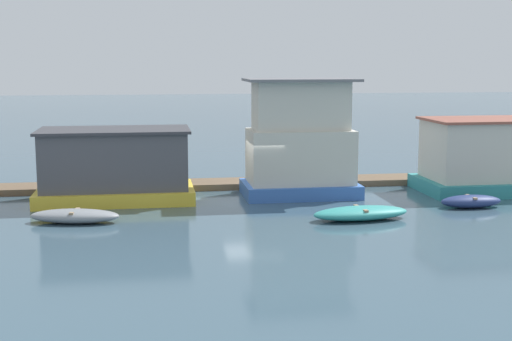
# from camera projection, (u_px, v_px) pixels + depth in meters

# --- Properties ---
(ground_plane) EXTENTS (200.00, 200.00, 0.00)m
(ground_plane) POSITION_uv_depth(u_px,v_px,m) (253.00, 198.00, 32.20)
(ground_plane) COLOR #385160
(dock_walkway) EXTENTS (42.40, 2.00, 0.30)m
(dock_walkway) POSITION_uv_depth(u_px,v_px,m) (244.00, 183.00, 35.05)
(dock_walkway) COLOR brown
(dock_walkway) RESTS_ON ground_plane
(houseboat_yellow) EXTENTS (6.80, 3.75, 3.19)m
(houseboat_yellow) POSITION_uv_depth(u_px,v_px,m) (115.00, 166.00, 31.30)
(houseboat_yellow) COLOR gold
(houseboat_yellow) RESTS_ON ground_plane
(houseboat_blue) EXTENTS (5.20, 3.20, 5.34)m
(houseboat_blue) POSITION_uv_depth(u_px,v_px,m) (300.00, 143.00, 32.37)
(houseboat_blue) COLOR #3866B7
(houseboat_blue) RESTS_ON ground_plane
(houseboat_teal) EXTENTS (6.10, 4.08, 3.46)m
(houseboat_teal) POSITION_uv_depth(u_px,v_px,m) (486.00, 157.00, 33.50)
(houseboat_teal) COLOR teal
(houseboat_teal) RESTS_ON ground_plane
(dinghy_grey) EXTENTS (3.57, 1.79, 0.54)m
(dinghy_grey) POSITION_uv_depth(u_px,v_px,m) (75.00, 216.00, 27.18)
(dinghy_grey) COLOR gray
(dinghy_grey) RESTS_ON ground_plane
(dinghy_teal) EXTENTS (3.97, 1.78, 0.53)m
(dinghy_teal) POSITION_uv_depth(u_px,v_px,m) (361.00, 213.00, 27.71)
(dinghy_teal) COLOR teal
(dinghy_teal) RESTS_ON ground_plane
(dinghy_navy) EXTENTS (2.63, 1.06, 0.54)m
(dinghy_navy) POSITION_uv_depth(u_px,v_px,m) (471.00, 201.00, 30.00)
(dinghy_navy) COLOR navy
(dinghy_navy) RESTS_ON ground_plane
(mooring_post_near_right) EXTENTS (0.23, 0.23, 1.39)m
(mooring_post_near_right) POSITION_uv_depth(u_px,v_px,m) (336.00, 174.00, 34.39)
(mooring_post_near_right) COLOR brown
(mooring_post_near_right) RESTS_ON ground_plane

